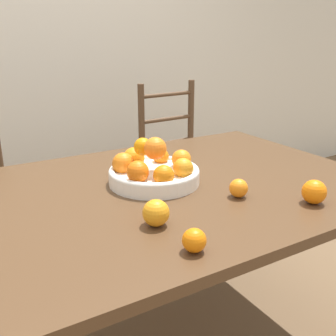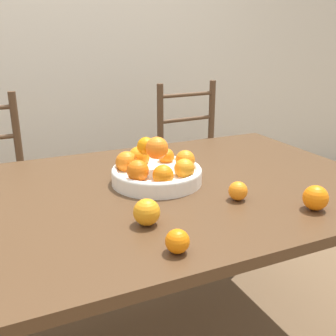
% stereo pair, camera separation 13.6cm
% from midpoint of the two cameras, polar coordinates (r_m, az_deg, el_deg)
% --- Properties ---
extents(wall_back, '(8.00, 0.06, 2.60)m').
position_cam_midpoint_polar(wall_back, '(2.81, -21.48, 17.61)').
color(wall_back, silver).
rests_on(wall_back, ground_plane).
extents(dining_table, '(1.83, 1.08, 0.77)m').
position_cam_midpoint_polar(dining_table, '(1.43, -7.23, -6.66)').
color(dining_table, '#4C331E').
rests_on(dining_table, ground_plane).
extents(fruit_bowl, '(0.34, 0.34, 0.18)m').
position_cam_midpoint_polar(fruit_bowl, '(1.45, -4.83, -0.34)').
color(fruit_bowl, white).
rests_on(fruit_bowl, dining_table).
extents(orange_loose_0, '(0.08, 0.08, 0.08)m').
position_cam_midpoint_polar(orange_loose_0, '(1.14, -5.20, -6.58)').
color(orange_loose_0, orange).
rests_on(orange_loose_0, dining_table).
extents(orange_loose_1, '(0.08, 0.08, 0.08)m').
position_cam_midpoint_polar(orange_loose_1, '(1.34, 17.78, -3.37)').
color(orange_loose_1, orange).
rests_on(orange_loose_1, dining_table).
extents(orange_loose_2, '(0.06, 0.06, 0.06)m').
position_cam_midpoint_polar(orange_loose_2, '(1.01, -0.06, -10.56)').
color(orange_loose_2, orange).
rests_on(orange_loose_2, dining_table).
extents(orange_loose_3, '(0.06, 0.06, 0.06)m').
position_cam_midpoint_polar(orange_loose_3, '(1.34, 7.38, -2.97)').
color(orange_loose_3, orange).
rests_on(orange_loose_3, dining_table).
extents(chair_right, '(0.44, 0.42, 1.02)m').
position_cam_midpoint_polar(chair_right, '(2.50, 0.07, -0.32)').
color(chair_right, '#513823').
rests_on(chair_right, ground_plane).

